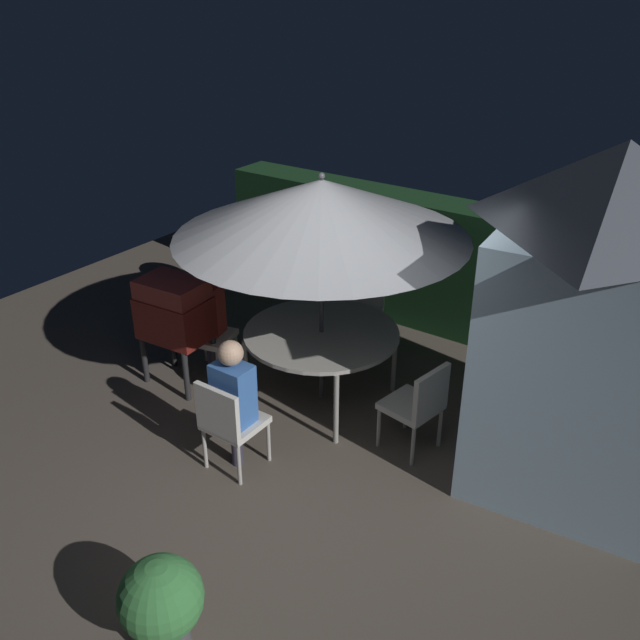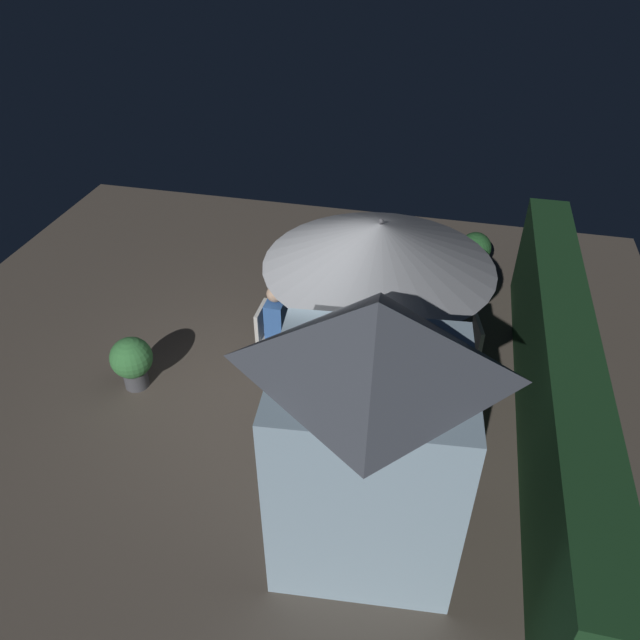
# 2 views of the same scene
# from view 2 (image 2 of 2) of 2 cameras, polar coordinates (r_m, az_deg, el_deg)

# --- Properties ---
(ground_plane) EXTENTS (11.00, 11.00, 0.00)m
(ground_plane) POSITION_cam_2_polar(r_m,az_deg,el_deg) (8.13, -5.06, -6.52)
(ground_plane) COLOR brown
(hedge_backdrop) EXTENTS (6.65, 0.57, 1.58)m
(hedge_backdrop) POSITION_cam_2_polar(r_m,az_deg,el_deg) (7.49, 21.24, -5.79)
(hedge_backdrop) COLOR #193D1E
(hedge_backdrop) RESTS_ON ground
(garden_shed) EXTENTS (1.76, 1.93, 2.92)m
(garden_shed) POSITION_cam_2_polar(r_m,az_deg,el_deg) (5.52, 4.68, -10.62)
(garden_shed) COLOR #9EBCD1
(garden_shed) RESTS_ON ground
(patio_table) EXTENTS (1.55, 1.55, 0.78)m
(patio_table) POSITION_cam_2_polar(r_m,az_deg,el_deg) (7.85, 5.08, -1.29)
(patio_table) COLOR #B2ADA3
(patio_table) RESTS_ON ground
(patio_umbrella) EXTENTS (2.76, 2.76, 2.38)m
(patio_umbrella) POSITION_cam_2_polar(r_m,az_deg,el_deg) (7.13, 5.64, 7.09)
(patio_umbrella) COLOR #4C4C51
(patio_umbrella) RESTS_ON ground
(bbq_grill) EXTENTS (0.74, 0.55, 1.20)m
(bbq_grill) POSITION_cam_2_polar(r_m,az_deg,el_deg) (9.02, 2.67, 5.21)
(bbq_grill) COLOR maroon
(bbq_grill) RESTS_ON ground
(chair_near_shed) EXTENTS (0.55, 0.55, 0.90)m
(chair_near_shed) POSITION_cam_2_polar(r_m,az_deg,el_deg) (9.10, 4.49, 3.01)
(chair_near_shed) COLOR silver
(chair_near_shed) RESTS_ON ground
(chair_far_side) EXTENTS (0.46, 0.47, 0.90)m
(chair_far_side) POSITION_cam_2_polar(r_m,az_deg,el_deg) (8.23, -4.63, -1.10)
(chair_far_side) COLOR silver
(chair_far_side) RESTS_ON ground
(chair_toward_hedge) EXTENTS (0.54, 0.53, 0.90)m
(chair_toward_hedge) POSITION_cam_2_polar(r_m,az_deg,el_deg) (7.11, 1.72, -8.26)
(chair_toward_hedge) COLOR silver
(chair_toward_hedge) RESTS_ON ground
(chair_toward_house) EXTENTS (0.55, 0.55, 0.90)m
(chair_toward_house) POSITION_cam_2_polar(r_m,az_deg,el_deg) (8.17, 13.51, -2.47)
(chair_toward_house) COLOR silver
(chair_toward_house) RESTS_ON ground
(potted_plant_by_shed) EXTENTS (0.55, 0.55, 0.75)m
(potted_plant_by_shed) POSITION_cam_2_polar(r_m,az_deg,el_deg) (8.25, -17.26, -3.64)
(potted_plant_by_shed) COLOR #4C4C51
(potted_plant_by_shed) RESTS_ON ground
(potted_plant_by_grill) EXTENTS (0.52, 0.52, 0.86)m
(potted_plant_by_grill) POSITION_cam_2_polar(r_m,az_deg,el_deg) (10.32, 14.27, 5.94)
(potted_plant_by_grill) COLOR #4C4C51
(potted_plant_by_grill) RESTS_ON ground
(person_in_red) EXTENTS (0.31, 0.38, 1.26)m
(person_in_red) POSITION_cam_2_polar(r_m,az_deg,el_deg) (8.89, 4.60, 4.12)
(person_in_red) COLOR #CC3D33
(person_in_red) RESTS_ON ground
(person_in_blue) EXTENTS (0.34, 0.24, 1.26)m
(person_in_blue) POSITION_cam_2_polar(r_m,az_deg,el_deg) (8.05, -4.14, 0.30)
(person_in_blue) COLOR #3866B2
(person_in_blue) RESTS_ON ground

